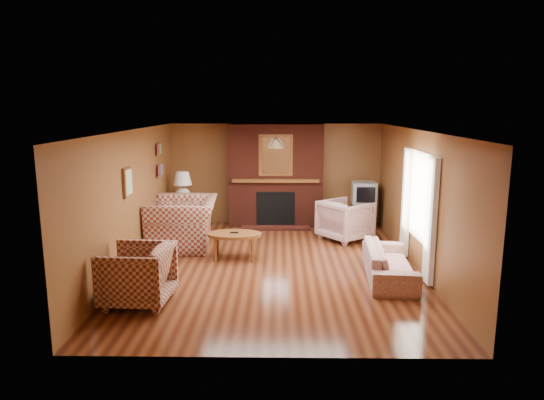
{
  "coord_description": "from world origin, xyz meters",
  "views": [
    {
      "loc": [
        0.08,
        -8.3,
        2.8
      ],
      "look_at": [
        -0.05,
        0.6,
        1.08
      ],
      "focal_mm": 32.0,
      "sensor_mm": 36.0,
      "label": 1
    }
  ],
  "objects_px": {
    "coffee_table": "(234,236)",
    "crt_tv": "(364,193)",
    "floral_sofa": "(389,262)",
    "tv_stand": "(363,215)",
    "table_lamp": "(183,185)",
    "fireplace": "(276,176)",
    "plaid_loveseat": "(183,223)",
    "plaid_armchair": "(137,275)",
    "floral_armchair": "(346,220)",
    "side_table": "(184,216)"
  },
  "relations": [
    {
      "from": "floral_armchair",
      "to": "coffee_table",
      "type": "xyz_separation_m",
      "value": [
        -2.24,
        -1.35,
        0.01
      ]
    },
    {
      "from": "floral_armchair",
      "to": "plaid_armchair",
      "type": "bearing_deg",
      "value": 97.5
    },
    {
      "from": "table_lamp",
      "to": "crt_tv",
      "type": "xyz_separation_m",
      "value": [
        4.15,
        0.34,
        -0.22
      ]
    },
    {
      "from": "floral_armchair",
      "to": "tv_stand",
      "type": "bearing_deg",
      "value": -64.92
    },
    {
      "from": "plaid_armchair",
      "to": "tv_stand",
      "type": "xyz_separation_m",
      "value": [
        4.0,
        4.54,
        -0.14
      ]
    },
    {
      "from": "floral_armchair",
      "to": "coffee_table",
      "type": "height_order",
      "value": "floral_armchair"
    },
    {
      "from": "side_table",
      "to": "coffee_table",
      "type": "bearing_deg",
      "value": -57.0
    },
    {
      "from": "coffee_table",
      "to": "side_table",
      "type": "relative_size",
      "value": 1.52
    },
    {
      "from": "side_table",
      "to": "table_lamp",
      "type": "relative_size",
      "value": 0.96
    },
    {
      "from": "plaid_armchair",
      "to": "floral_armchair",
      "type": "xyz_separation_m",
      "value": [
        3.44,
        3.46,
        -0.0
      ]
    },
    {
      "from": "coffee_table",
      "to": "side_table",
      "type": "distance_m",
      "value": 2.49
    },
    {
      "from": "floral_sofa",
      "to": "table_lamp",
      "type": "relative_size",
      "value": 2.66
    },
    {
      "from": "table_lamp",
      "to": "floral_armchair",
      "type": "bearing_deg",
      "value": -11.49
    },
    {
      "from": "fireplace",
      "to": "floral_sofa",
      "type": "bearing_deg",
      "value": -62.28
    },
    {
      "from": "tv_stand",
      "to": "crt_tv",
      "type": "height_order",
      "value": "crt_tv"
    },
    {
      "from": "floral_sofa",
      "to": "tv_stand",
      "type": "relative_size",
      "value": 3.21
    },
    {
      "from": "table_lamp",
      "to": "plaid_armchair",
      "type": "bearing_deg",
      "value": -87.95
    },
    {
      "from": "side_table",
      "to": "crt_tv",
      "type": "distance_m",
      "value": 4.19
    },
    {
      "from": "plaid_loveseat",
      "to": "plaid_armchair",
      "type": "relative_size",
      "value": 1.6
    },
    {
      "from": "plaid_armchair",
      "to": "tv_stand",
      "type": "height_order",
      "value": "plaid_armchair"
    },
    {
      "from": "table_lamp",
      "to": "crt_tv",
      "type": "distance_m",
      "value": 4.17
    },
    {
      "from": "plaid_armchair",
      "to": "tv_stand",
      "type": "relative_size",
      "value": 1.64
    },
    {
      "from": "crt_tv",
      "to": "floral_sofa",
      "type": "bearing_deg",
      "value": -92.51
    },
    {
      "from": "side_table",
      "to": "plaid_loveseat",
      "type": "bearing_deg",
      "value": -79.13
    },
    {
      "from": "tv_stand",
      "to": "floral_armchair",
      "type": "bearing_deg",
      "value": -113.81
    },
    {
      "from": "fireplace",
      "to": "plaid_armchair",
      "type": "xyz_separation_m",
      "value": [
        -1.95,
        -4.72,
        -0.75
      ]
    },
    {
      "from": "plaid_loveseat",
      "to": "floral_armchair",
      "type": "distance_m",
      "value": 3.39
    },
    {
      "from": "floral_sofa",
      "to": "coffee_table",
      "type": "xyz_separation_m",
      "value": [
        -2.65,
        1.0,
        0.17
      ]
    },
    {
      "from": "coffee_table",
      "to": "crt_tv",
      "type": "distance_m",
      "value": 3.72
    },
    {
      "from": "fireplace",
      "to": "side_table",
      "type": "height_order",
      "value": "fireplace"
    },
    {
      "from": "plaid_loveseat",
      "to": "coffee_table",
      "type": "bearing_deg",
      "value": 50.81
    },
    {
      "from": "plaid_loveseat",
      "to": "coffee_table",
      "type": "height_order",
      "value": "plaid_loveseat"
    },
    {
      "from": "floral_sofa",
      "to": "crt_tv",
      "type": "distance_m",
      "value": 3.47
    },
    {
      "from": "coffee_table",
      "to": "tv_stand",
      "type": "height_order",
      "value": "tv_stand"
    },
    {
      "from": "coffee_table",
      "to": "floral_sofa",
      "type": "bearing_deg",
      "value": -20.62
    },
    {
      "from": "fireplace",
      "to": "crt_tv",
      "type": "height_order",
      "value": "fireplace"
    },
    {
      "from": "side_table",
      "to": "floral_sofa",
      "type": "bearing_deg",
      "value": -37.6
    },
    {
      "from": "crt_tv",
      "to": "floral_armchair",
      "type": "bearing_deg",
      "value": -117.42
    },
    {
      "from": "floral_sofa",
      "to": "fireplace",
      "type": "bearing_deg",
      "value": 32.7
    },
    {
      "from": "side_table",
      "to": "tv_stand",
      "type": "relative_size",
      "value": 1.15
    },
    {
      "from": "fireplace",
      "to": "table_lamp",
      "type": "relative_size",
      "value": 3.46
    },
    {
      "from": "coffee_table",
      "to": "plaid_loveseat",
      "type": "bearing_deg",
      "value": 144.67
    },
    {
      "from": "tv_stand",
      "to": "table_lamp",
      "type": "bearing_deg",
      "value": -171.69
    },
    {
      "from": "plaid_loveseat",
      "to": "tv_stand",
      "type": "height_order",
      "value": "plaid_loveseat"
    },
    {
      "from": "floral_sofa",
      "to": "tv_stand",
      "type": "height_order",
      "value": "tv_stand"
    },
    {
      "from": "fireplace",
      "to": "plaid_loveseat",
      "type": "distance_m",
      "value": 2.7
    },
    {
      "from": "fireplace",
      "to": "floral_sofa",
      "type": "relative_size",
      "value": 1.3
    },
    {
      "from": "plaid_loveseat",
      "to": "floral_armchair",
      "type": "bearing_deg",
      "value": 95.85
    },
    {
      "from": "crt_tv",
      "to": "plaid_loveseat",
      "type": "bearing_deg",
      "value": -157.11
    },
    {
      "from": "floral_sofa",
      "to": "plaid_armchair",
      "type": "bearing_deg",
      "value": 111.0
    }
  ]
}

